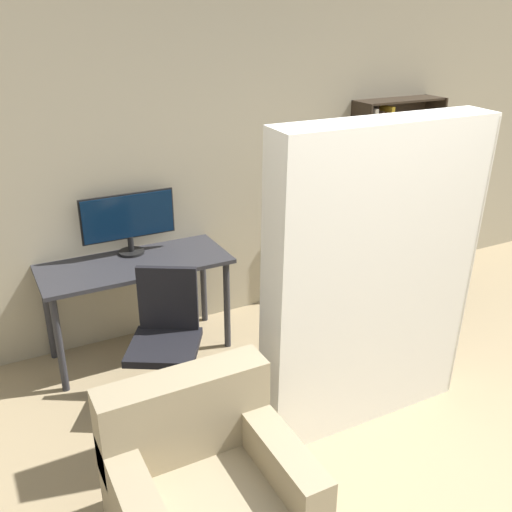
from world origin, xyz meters
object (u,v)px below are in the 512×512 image
Objects in this scene: office_chair at (167,352)px; bookshelf at (380,194)px; mattress_near at (373,281)px; monitor at (128,219)px; armchair at (206,495)px.

office_chair is 2.62m from bookshelf.
mattress_near is (-1.34, -1.58, 0.07)m from bookshelf.
mattress_near reaches higher than monitor.
bookshelf reaches higher than armchair.
bookshelf is 2.06× the size of armchair.
office_chair is 1.09× the size of armchair.
bookshelf is at bearing 0.14° from monitor.
bookshelf is 0.90× the size of mattress_near.
office_chair is 0.48× the size of mattress_near.
monitor is 2.18m from armchair.
monitor is 1.08m from office_chair.
bookshelf is 3.39m from armchair.
monitor is 0.76× the size of office_chair.
mattress_near is (1.08, -0.72, 0.59)m from office_chair.
mattress_near reaches higher than armchair.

